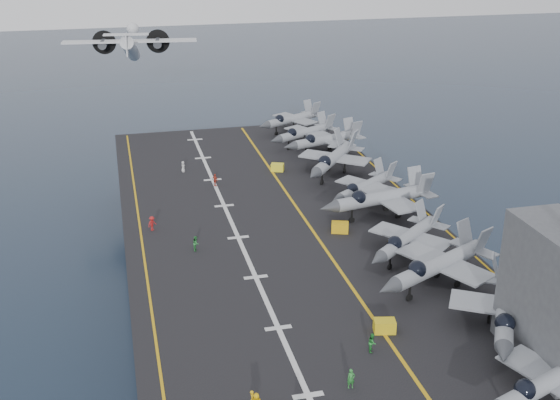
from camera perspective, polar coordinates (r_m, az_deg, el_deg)
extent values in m
plane|color=#142135|center=(88.08, 0.62, -8.82)|extent=(500.00, 500.00, 0.00)
cube|color=#56595E|center=(85.63, 0.64, -5.95)|extent=(36.00, 90.00, 10.00)
cube|color=black|center=(83.32, 0.65, -2.79)|extent=(38.00, 92.00, 0.40)
cube|color=gold|center=(83.95, 2.64, -2.45)|extent=(0.35, 90.00, 0.02)
cube|color=silver|center=(82.08, -3.42, -3.06)|extent=(0.50, 90.00, 0.02)
cube|color=gold|center=(81.10, -11.10, -3.78)|extent=(0.25, 90.00, 0.02)
cube|color=gold|center=(89.24, 12.25, -1.42)|extent=(0.25, 90.00, 0.02)
imported|color=gold|center=(55.27, -2.25, -15.89)|extent=(0.84, 1.08, 1.59)
imported|color=#2A8639|center=(79.14, -6.84, -3.51)|extent=(0.89, 1.16, 1.72)
imported|color=#B21919|center=(84.83, -10.35, -1.89)|extent=(1.29, 1.21, 1.79)
imported|color=#B23524|center=(97.61, -5.29, 1.62)|extent=(1.23, 1.29, 1.80)
imported|color=silver|center=(103.76, -7.88, 2.70)|extent=(0.90, 1.12, 1.62)
imported|color=#298331|center=(57.46, 5.80, -14.25)|extent=(1.07, 0.75, 1.71)
imported|color=#268C33|center=(61.86, 7.51, -11.40)|extent=(1.04, 1.23, 1.73)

